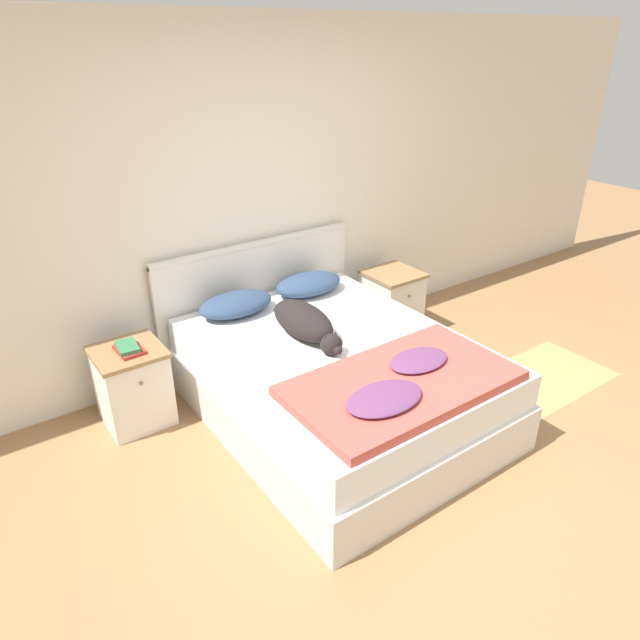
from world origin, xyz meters
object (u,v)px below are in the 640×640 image
at_px(bed, 338,381).
at_px(pillow_left, 236,304).
at_px(nightstand_right, 392,301).
at_px(dog, 305,322).
at_px(pillow_right, 309,284).
at_px(nightstand_left, 133,386).
at_px(book_stack, 128,348).

height_order(bed, pillow_left, pillow_left).
xyz_separation_m(nightstand_right, dog, (-1.26, -0.51, 0.38)).
bearing_deg(pillow_right, nightstand_right, -4.69).
height_order(nightstand_left, book_stack, book_stack).
height_order(nightstand_left, pillow_left, pillow_left).
xyz_separation_m(pillow_right, book_stack, (-1.48, -0.09, -0.05)).
relative_size(pillow_left, book_stack, 2.51).
distance_m(bed, book_stack, 1.40).
bearing_deg(nightstand_right, book_stack, -179.39).
xyz_separation_m(pillow_left, pillow_right, (0.64, 0.00, 0.00)).
bearing_deg(book_stack, dog, -24.67).
relative_size(nightstand_left, pillow_right, 0.99).
distance_m(nightstand_right, pillow_left, 1.52).
xyz_separation_m(pillow_right, dog, (-0.43, -0.58, 0.03)).
bearing_deg(dog, nightstand_right, 21.87).
xyz_separation_m(bed, pillow_left, (-0.32, 0.82, 0.36)).
bearing_deg(book_stack, nightstand_right, 0.61).
xyz_separation_m(nightstand_left, pillow_right, (1.48, 0.07, 0.35)).
distance_m(nightstand_right, dog, 1.41).
relative_size(nightstand_right, dog, 0.70).
xyz_separation_m(bed, dog, (-0.10, 0.24, 0.39)).
distance_m(nightstand_left, dog, 1.23).
relative_size(bed, dog, 2.60).
bearing_deg(pillow_right, pillow_left, 180.00).
height_order(nightstand_right, pillow_left, pillow_left).
bearing_deg(bed, dog, 113.50).
height_order(pillow_right, dog, dog).
distance_m(pillow_right, dog, 0.72).
distance_m(bed, pillow_left, 0.95).
bearing_deg(pillow_right, bed, -111.55).
height_order(bed, pillow_right, pillow_right).
bearing_deg(dog, pillow_left, 110.72).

